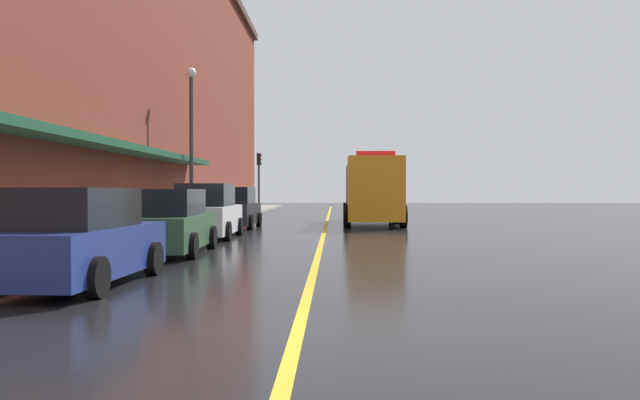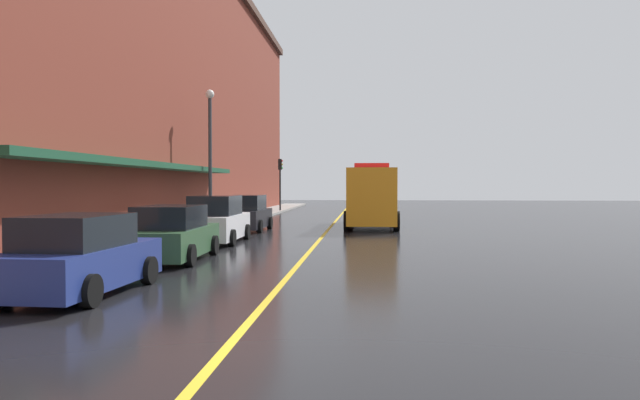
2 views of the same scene
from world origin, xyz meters
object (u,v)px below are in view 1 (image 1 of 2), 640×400
Objects in this scene: parked_car_1 at (166,223)px; traffic_light_near at (259,170)px; street_lamp_left at (191,128)px; parking_meter_1 at (94,214)px; parked_car_3 at (234,209)px; parking_meter_0 at (200,204)px; parked_car_2 at (207,213)px; utility_truck at (372,191)px; parked_car_0 at (75,240)px; parking_meter_2 at (161,208)px.

traffic_light_near is (-1.36, 32.37, 2.37)m from parked_car_1.
parked_car_1 is 0.67× the size of street_lamp_left.
parked_car_3 is at bearing 83.92° from parking_meter_1.
parked_car_3 is (-0.05, 11.71, 0.05)m from parked_car_1.
traffic_light_near is (0.06, 21.34, 2.10)m from parking_meter_0.
traffic_light_near reaches higher than parked_car_2.
utility_truck is 18.00m from parking_meter_1.
parked_car_0 is at bearing -88.11° from traffic_light_near.
parked_car_0 is 1.05× the size of parked_car_3.
parking_meter_2 is at bearing -35.84° from utility_truck.
parked_car_1 is 0.53× the size of utility_truck.
parked_car_1 is at bearing -87.59° from traffic_light_near.
parked_car_3 is (-0.00, 6.09, -0.04)m from parked_car_2.
street_lamp_left reaches higher than utility_truck.
parked_car_2 reaches higher than parked_car_3.
parking_meter_1 is at bearing -90.11° from traffic_light_near.
parked_car_1 is 1.09× the size of traffic_light_near.
traffic_light_near is at bearing 4.81° from parked_car_3.
parking_meter_2 is (-1.38, -0.85, 0.19)m from parked_car_2.
street_lamp_left is (-2.03, 12.18, 3.61)m from parked_car_1.
parked_car_3 is at bearing -86.36° from traffic_light_near.
traffic_light_near is (0.06, 33.58, 2.10)m from parking_meter_1.
parked_car_1 is at bearing 1.05° from parked_car_0.
parking_meter_0 is 12.24m from parking_meter_1.
parking_meter_2 is at bearing -85.37° from street_lamp_left.
parked_car_2 is 26.87m from traffic_light_near.
parked_car_3 reaches higher than parked_car_0.
parked_car_2 is 3.49× the size of parking_meter_1.
parked_car_3 is 1.00× the size of traffic_light_near.
utility_truck reaches higher than parking_meter_2.
parked_car_2 reaches higher than parking_meter_1.
parked_car_0 is 0.65× the size of street_lamp_left.
street_lamp_left reaches higher than parked_car_1.
parking_meter_2 is at bearing -90.00° from parking_meter_0.
utility_truck is 2.04× the size of traffic_light_near.
parking_meter_1 is (-1.38, -12.93, 0.23)m from parked_car_3.
street_lamp_left reaches higher than parked_car_2.
utility_truck reaches higher than parked_car_0.
street_lamp_left is at bearing 94.63° from parking_meter_2.
traffic_light_near is at bearing -156.11° from utility_truck.
parked_car_2 is 11.35m from utility_truck.
street_lamp_left reaches higher than traffic_light_near.
utility_truck is 18.88m from traffic_light_near.
parked_car_0 is at bearing -16.35° from utility_truck.
traffic_light_near reaches higher than parked_car_0.
parked_car_0 is 1.05× the size of traffic_light_near.
utility_truck is 9.12m from street_lamp_left.
parked_car_0 is at bearing -82.81° from parking_meter_2.
parked_car_1 is 4.99m from parking_meter_2.
utility_truck is at bearing -60.05° from parked_car_3.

